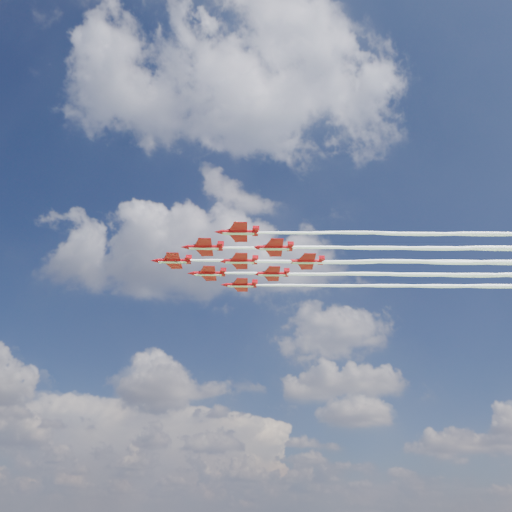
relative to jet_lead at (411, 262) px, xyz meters
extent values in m
cylinder|color=#B80A12|center=(-63.64, -2.22, 0.00)|extent=(8.06, 1.38, 1.10)
cone|color=#B80A12|center=(-68.65, -2.39, 0.00)|extent=(2.04, 1.17, 1.10)
cone|color=#B80A12|center=(-58.92, -2.05, 0.00)|extent=(1.54, 1.05, 1.00)
ellipsoid|color=black|center=(-65.64, -2.29, 0.45)|extent=(2.12, 0.99, 0.72)
cube|color=#B80A12|center=(-63.13, -2.20, -0.05)|extent=(3.53, 9.34, 0.14)
cube|color=#B80A12|center=(-59.62, -2.08, 0.00)|extent=(1.53, 3.66, 0.12)
cube|color=#B80A12|center=(-59.42, -2.07, 0.90)|extent=(1.61, 0.20, 1.81)
cube|color=silver|center=(-63.64, -2.22, -0.50)|extent=(7.55, 1.16, 0.12)
cylinder|color=#B80A12|center=(-54.46, -9.44, 0.00)|extent=(8.06, 1.38, 1.10)
cone|color=#B80A12|center=(-59.47, -9.61, 0.00)|extent=(2.04, 1.17, 1.10)
cone|color=#B80A12|center=(-49.75, -9.27, 0.00)|extent=(1.54, 1.05, 1.00)
ellipsoid|color=black|center=(-56.46, -9.51, 0.45)|extent=(2.12, 0.99, 0.72)
cube|color=#B80A12|center=(-53.96, -9.42, -0.05)|extent=(3.53, 9.34, 0.14)
cube|color=#B80A12|center=(-50.45, -9.30, 0.00)|extent=(1.53, 3.66, 0.12)
cube|color=#B80A12|center=(-50.25, -9.29, 0.90)|extent=(1.61, 0.20, 1.81)
cube|color=silver|center=(-54.46, -9.44, -0.50)|extent=(7.55, 1.16, 0.12)
cylinder|color=#B80A12|center=(-54.98, 5.62, 0.00)|extent=(8.06, 1.38, 1.10)
cone|color=#B80A12|center=(-60.00, 5.44, 0.00)|extent=(2.04, 1.17, 1.10)
cone|color=#B80A12|center=(-50.27, 5.78, 0.00)|extent=(1.54, 1.05, 1.00)
ellipsoid|color=black|center=(-56.99, 5.55, 0.45)|extent=(2.12, 0.99, 0.72)
cube|color=#B80A12|center=(-54.48, 5.64, -0.05)|extent=(3.53, 9.34, 0.14)
cube|color=#B80A12|center=(-50.97, 5.76, 0.00)|extent=(1.53, 3.66, 0.12)
cube|color=#B80A12|center=(-50.77, 5.77, 0.90)|extent=(1.61, 0.20, 1.81)
cube|color=silver|center=(-54.98, 5.62, -0.50)|extent=(7.55, 1.16, 0.12)
cylinder|color=#B80A12|center=(-45.28, -16.65, 0.00)|extent=(8.06, 1.38, 1.10)
cone|color=#B80A12|center=(-50.29, -16.83, 0.00)|extent=(2.04, 1.17, 1.10)
cone|color=#B80A12|center=(-40.57, -16.49, 0.00)|extent=(1.54, 1.05, 1.00)
ellipsoid|color=black|center=(-47.29, -16.72, 0.45)|extent=(2.12, 0.99, 0.72)
cube|color=#B80A12|center=(-44.78, -16.63, -0.05)|extent=(3.53, 9.34, 0.14)
cube|color=#B80A12|center=(-41.27, -16.51, 0.00)|extent=(1.53, 3.66, 0.12)
cube|color=#B80A12|center=(-41.07, -16.50, 0.90)|extent=(1.61, 0.20, 1.81)
cube|color=silver|center=(-45.28, -16.65, -0.50)|extent=(7.55, 1.16, 0.12)
cylinder|color=#B80A12|center=(-45.80, -1.60, 0.00)|extent=(8.06, 1.38, 1.10)
cone|color=#B80A12|center=(-50.82, -1.77, 0.00)|extent=(2.04, 1.17, 1.10)
cone|color=#B80A12|center=(-41.09, -1.43, 0.00)|extent=(1.54, 1.05, 1.00)
ellipsoid|color=black|center=(-47.81, -1.67, 0.45)|extent=(2.12, 0.99, 0.72)
cube|color=#B80A12|center=(-45.30, -1.58, -0.05)|extent=(3.53, 9.34, 0.14)
cube|color=#B80A12|center=(-41.79, -1.46, 0.00)|extent=(1.53, 3.66, 0.12)
cube|color=#B80A12|center=(-41.59, -1.45, 0.90)|extent=(1.61, 0.20, 1.81)
cube|color=silver|center=(-45.80, -1.60, -0.50)|extent=(7.55, 1.16, 0.12)
cylinder|color=#B80A12|center=(-46.33, 13.46, 0.00)|extent=(8.06, 1.38, 1.10)
cone|color=#B80A12|center=(-51.34, 13.28, 0.00)|extent=(2.04, 1.17, 1.10)
cone|color=#B80A12|center=(-41.62, 13.62, 0.00)|extent=(1.54, 1.05, 1.00)
ellipsoid|color=black|center=(-48.34, 13.39, 0.45)|extent=(2.12, 0.99, 0.72)
cube|color=#B80A12|center=(-45.83, 13.47, -0.05)|extent=(3.53, 9.34, 0.14)
cube|color=#B80A12|center=(-42.32, 13.60, 0.00)|extent=(1.53, 3.66, 0.12)
cube|color=#B80A12|center=(-42.12, 13.60, 0.90)|extent=(1.61, 0.20, 1.81)
cube|color=silver|center=(-46.33, 13.46, -0.50)|extent=(7.55, 1.16, 0.12)
cylinder|color=#B80A12|center=(-36.63, -8.81, 0.00)|extent=(8.06, 1.38, 1.10)
cone|color=#B80A12|center=(-41.64, -8.99, 0.00)|extent=(2.04, 1.17, 1.10)
cone|color=#B80A12|center=(-31.92, -8.65, 0.00)|extent=(1.54, 1.05, 1.00)
ellipsoid|color=black|center=(-38.63, -8.88, 0.45)|extent=(2.12, 0.99, 0.72)
cube|color=#B80A12|center=(-36.13, -8.80, -0.05)|extent=(3.53, 9.34, 0.14)
cube|color=#B80A12|center=(-32.62, -8.67, 0.00)|extent=(1.53, 3.66, 0.12)
cube|color=#B80A12|center=(-32.42, -8.67, 0.90)|extent=(1.61, 0.20, 1.81)
cube|color=silver|center=(-36.63, -8.81, -0.50)|extent=(7.55, 1.16, 0.12)
cylinder|color=#B80A12|center=(-37.15, 6.24, 0.00)|extent=(8.06, 1.38, 1.10)
cone|color=#B80A12|center=(-42.17, 6.07, 0.00)|extent=(2.04, 1.17, 1.10)
cone|color=#B80A12|center=(-32.44, 6.40, 0.00)|extent=(1.54, 1.05, 1.00)
ellipsoid|color=black|center=(-39.16, 6.17, 0.45)|extent=(2.12, 0.99, 0.72)
cube|color=#B80A12|center=(-36.65, 6.26, -0.05)|extent=(3.53, 9.34, 0.14)
cube|color=#B80A12|center=(-33.14, 6.38, 0.00)|extent=(1.53, 3.66, 0.12)
cube|color=#B80A12|center=(-32.94, 6.39, 0.90)|extent=(1.61, 0.20, 1.81)
cube|color=silver|center=(-37.15, 6.24, -0.50)|extent=(7.55, 1.16, 0.12)
cylinder|color=#B80A12|center=(-27.97, -0.98, 0.00)|extent=(8.06, 1.38, 1.10)
cone|color=#B80A12|center=(-32.99, -1.15, 0.00)|extent=(2.04, 1.17, 1.10)
cone|color=#B80A12|center=(-23.26, -0.81, 0.00)|extent=(1.54, 1.05, 1.00)
ellipsoid|color=black|center=(-29.98, -1.05, 0.45)|extent=(2.12, 0.99, 0.72)
cube|color=#B80A12|center=(-27.47, -0.96, -0.05)|extent=(3.53, 9.34, 0.14)
cube|color=#B80A12|center=(-23.96, -0.84, 0.00)|extent=(1.53, 3.66, 0.12)
cube|color=#B80A12|center=(-23.76, -0.83, 0.90)|extent=(1.61, 0.20, 1.81)
cube|color=silver|center=(-27.97, -0.98, -0.50)|extent=(7.55, 1.16, 0.12)
camera|label=1|loc=(-38.66, -119.23, -61.66)|focal=35.00mm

